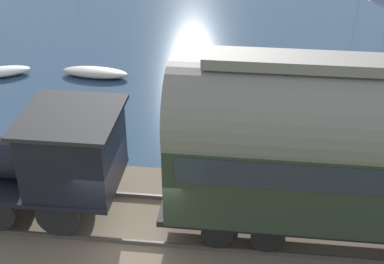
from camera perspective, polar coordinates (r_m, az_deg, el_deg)
ground_plane at (r=14.20m, az=-5.73°, el=-12.13°), size 200.00×200.00×0.00m
rail_embankment at (r=14.39m, az=-5.39°, el=-10.06°), size 4.81×56.00×0.63m
steam_locomotive at (r=13.97m, az=-17.20°, el=-2.41°), size 2.45×6.52×3.06m
passenger_coach at (r=12.74m, az=18.24°, el=-1.49°), size 2.50×9.47×4.64m
rowboat_near_shore at (r=23.25m, az=-10.28°, el=6.28°), size 1.16×2.94×0.37m
rowboat_mid_harbor at (r=24.35m, az=-19.72°, el=6.07°), size 1.74×2.59×0.37m
rowboat_far_out at (r=24.00m, az=8.13°, el=7.31°), size 1.38×2.34×0.40m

